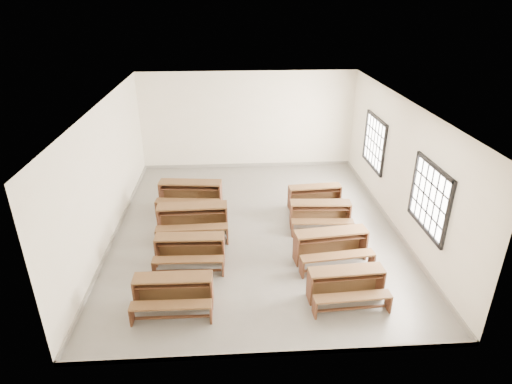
{
  "coord_description": "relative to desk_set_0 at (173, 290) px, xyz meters",
  "views": [
    {
      "loc": [
        -0.6,
        -9.43,
        5.43
      ],
      "look_at": [
        0.0,
        0.0,
        1.0
      ],
      "focal_mm": 30.0,
      "sensor_mm": 36.0,
      "label": 1
    }
  ],
  "objects": [
    {
      "name": "desk_set_5",
      "position": [
        3.29,
        1.35,
        0.04
      ],
      "size": [
        1.68,
        1.0,
        0.72
      ],
      "rotation": [
        0.0,
        0.0,
        0.11
      ],
      "color": "brown",
      "rests_on": "ground"
    },
    {
      "name": "desk_set_1",
      "position": [
        0.2,
        1.42,
        0.01
      ],
      "size": [
        1.51,
        0.82,
        0.67
      ],
      "rotation": [
        0.0,
        0.0,
        -0.03
      ],
      "color": "brown",
      "rests_on": "ground"
    },
    {
      "name": "desk_set_6",
      "position": [
        3.35,
        2.85,
        0.01
      ],
      "size": [
        1.55,
        0.87,
        0.68
      ],
      "rotation": [
        0.0,
        0.0,
        -0.06
      ],
      "color": "brown",
      "rests_on": "ground"
    },
    {
      "name": "desk_set_3",
      "position": [
        0.01,
        4.14,
        0.06
      ],
      "size": [
        1.77,
        1.05,
        0.76
      ],
      "rotation": [
        0.0,
        0.0,
        -0.1
      ],
      "color": "brown",
      "rests_on": "ground"
    },
    {
      "name": "desk_set_0",
      "position": [
        0.0,
        0.0,
        0.0
      ],
      "size": [
        1.47,
        0.78,
        0.66
      ],
      "rotation": [
        0.0,
        0.0,
        -0.01
      ],
      "color": "brown",
      "rests_on": "ground"
    },
    {
      "name": "room",
      "position": [
        1.82,
        2.9,
        1.76
      ],
      "size": [
        8.5,
        8.5,
        3.2
      ],
      "color": "slate",
      "rests_on": "ground"
    },
    {
      "name": "desk_set_7",
      "position": [
        3.41,
        3.9,
        -0.01
      ],
      "size": [
        1.48,
        0.85,
        0.64
      ],
      "rotation": [
        0.0,
        0.0,
        0.08
      ],
      "color": "brown",
      "rests_on": "ground"
    },
    {
      "name": "desk_set_4",
      "position": [
        3.28,
        0.02,
        -0.0
      ],
      "size": [
        1.49,
        0.83,
        0.65
      ],
      "rotation": [
        0.0,
        0.0,
        0.06
      ],
      "color": "brown",
      "rests_on": "ground"
    },
    {
      "name": "desk_set_2",
      "position": [
        0.17,
        2.71,
        0.06
      ],
      "size": [
        1.71,
        0.92,
        0.76
      ],
      "rotation": [
        0.0,
        0.0,
        0.02
      ],
      "color": "brown",
      "rests_on": "ground"
    }
  ]
}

